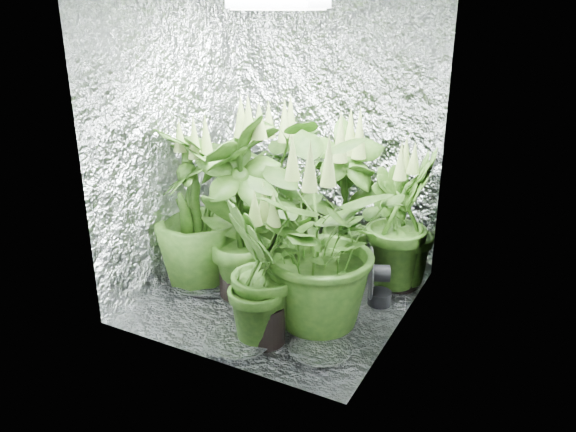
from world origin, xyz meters
The scene contains 12 objects.
ground centered at (0.00, 0.00, 0.00)m, with size 1.60×1.60×0.00m, color silver.
walls centered at (0.00, 0.00, 1.00)m, with size 1.62×1.62×2.00m.
grow_lamp centered at (0.00, 0.00, 1.83)m, with size 0.50×0.30×0.22m.
plant_a centered at (-0.34, 0.60, 0.57)m, with size 1.09×1.09×1.21m.
plant_b centered at (0.23, 0.49, 0.54)m, with size 0.79×0.79×1.17m.
plant_c centered at (0.64, 0.51, 0.47)m, with size 0.65×0.65×1.02m.
plant_d centered at (-0.59, -0.08, 0.54)m, with size 0.76×0.76×1.16m.
plant_e centered at (0.33, -0.24, 0.55)m, with size 1.14×1.14×1.15m.
plant_f centered at (-0.24, -0.08, 0.61)m, with size 0.74×0.74×1.30m.
plant_g centered at (0.16, -0.51, 0.42)m, with size 0.59×0.59×0.93m.
circulation_fan centered at (0.59, 0.19, 0.16)m, with size 0.21×0.32×0.39m.
plant_label centered at (0.22, -0.54, 0.30)m, with size 0.05×0.01×0.08m, color white.
Camera 1 is at (1.58, -2.89, 1.81)m, focal length 35.00 mm.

